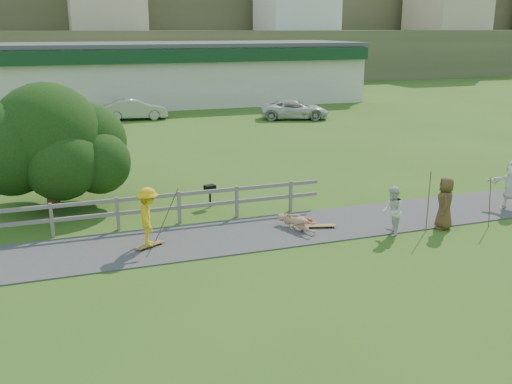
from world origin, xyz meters
The scene contains 19 objects.
ground centered at (0.00, 0.00, 0.00)m, with size 260.00×260.00×0.00m, color #345819.
path centered at (0.00, 1.50, 0.02)m, with size 34.00×3.00×0.04m, color #313133.
fence centered at (-4.62, 3.30, 0.72)m, with size 15.05×0.10×1.10m.
strip_mall centered at (4.00, 34.94, 2.58)m, with size 32.50×10.75×5.10m.
skater_rider centered at (-3.30, 1.38, 0.88)m, with size 1.13×0.65×1.75m, color gold.
skater_fallen centered at (1.40, 1.36, 0.28)m, with size 1.53×0.37×0.56m, color tan.
spectator_a centered at (4.06, 0.01, 0.78)m, with size 0.76×0.59×1.56m, color silver.
spectator_c centered at (5.98, -0.03, 0.86)m, with size 0.84×0.55×1.71m, color brown.
spectator_d centered at (9.48, 0.88, 0.89)m, with size 1.65×0.52×1.77m, color white.
car_silver centered at (-0.30, 26.48, 0.73)m, with size 1.55×4.45×1.47m, color #A6A9AE.
car_white centered at (10.50, 22.98, 0.67)m, with size 2.23×4.84×1.34m, color silver.
tree centered at (-5.94, 6.50, 1.78)m, with size 6.16×6.16×3.57m, color black, non-canonical shape.
bbq centered at (-0.57, 4.74, 0.41)m, with size 0.37×0.29×0.81m, color black, non-canonical shape.
longboard_rider centered at (-3.30, 1.38, 0.05)m, with size 0.91×0.22×0.10m, color brown, non-canonical shape.
longboard_fallen centered at (2.20, 1.26, 0.05)m, with size 0.97×0.24×0.11m, color brown, non-canonical shape.
helmet centered at (2.00, 1.71, 0.12)m, with size 0.24×0.24×0.24m, color red.
pole_rider centered at (-2.70, 1.78, 0.91)m, with size 0.03×0.03×1.82m, color brown.
pole_spec_left centered at (5.28, -0.11, 0.99)m, with size 0.03×0.03×1.99m, color brown.
pole_spec_right centered at (7.44, -0.39, 0.84)m, with size 0.03×0.03×1.68m, color brown.
Camera 1 is at (-5.54, -14.54, 6.27)m, focal length 40.00 mm.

